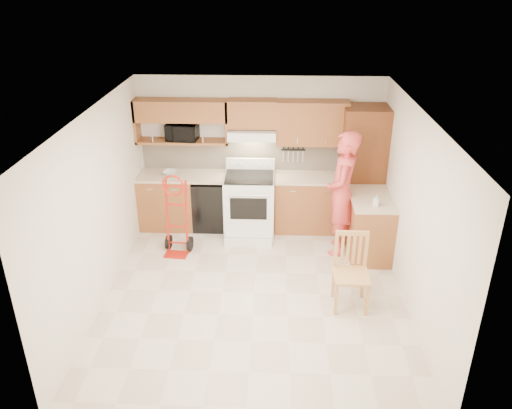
# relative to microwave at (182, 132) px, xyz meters

# --- Properties ---
(floor) EXTENTS (4.00, 4.50, 0.02)m
(floor) POSITION_rel_microwave_xyz_m (1.25, -2.08, -1.64)
(floor) COLOR #C4B49D
(floor) RESTS_ON ground
(ceiling) EXTENTS (4.00, 4.50, 0.02)m
(ceiling) POSITION_rel_microwave_xyz_m (1.25, -2.08, 0.88)
(ceiling) COLOR white
(ceiling) RESTS_ON ground
(wall_back) EXTENTS (4.00, 0.02, 2.50)m
(wall_back) POSITION_rel_microwave_xyz_m (1.25, 0.17, -0.38)
(wall_back) COLOR white
(wall_back) RESTS_ON ground
(wall_front) EXTENTS (4.00, 0.02, 2.50)m
(wall_front) POSITION_rel_microwave_xyz_m (1.25, -4.34, -0.38)
(wall_front) COLOR white
(wall_front) RESTS_ON ground
(wall_left) EXTENTS (0.02, 4.50, 2.50)m
(wall_left) POSITION_rel_microwave_xyz_m (-0.76, -2.08, -0.38)
(wall_left) COLOR white
(wall_left) RESTS_ON ground
(wall_right) EXTENTS (0.02, 4.50, 2.50)m
(wall_right) POSITION_rel_microwave_xyz_m (3.26, -2.08, -0.38)
(wall_right) COLOR white
(wall_right) RESTS_ON ground
(backsplash) EXTENTS (3.92, 0.03, 0.55)m
(backsplash) POSITION_rel_microwave_xyz_m (1.25, 0.15, -0.43)
(backsplash) COLOR beige
(backsplash) RESTS_ON wall_back
(lower_cab_left) EXTENTS (0.90, 0.60, 0.90)m
(lower_cab_left) POSITION_rel_microwave_xyz_m (-0.30, -0.14, -1.18)
(lower_cab_left) COLOR brown
(lower_cab_left) RESTS_ON ground
(dishwasher) EXTENTS (0.60, 0.60, 0.85)m
(dishwasher) POSITION_rel_microwave_xyz_m (0.45, -0.14, -1.20)
(dishwasher) COLOR black
(dishwasher) RESTS_ON ground
(lower_cab_right) EXTENTS (1.14, 0.60, 0.90)m
(lower_cab_right) POSITION_rel_microwave_xyz_m (2.08, -0.14, -1.18)
(lower_cab_right) COLOR brown
(lower_cab_right) RESTS_ON ground
(countertop_left) EXTENTS (1.50, 0.63, 0.04)m
(countertop_left) POSITION_rel_microwave_xyz_m (0.00, -0.13, -0.71)
(countertop_left) COLOR #BAA98B
(countertop_left) RESTS_ON lower_cab_left
(countertop_right) EXTENTS (1.14, 0.63, 0.04)m
(countertop_right) POSITION_rel_microwave_xyz_m (2.08, -0.13, -0.71)
(countertop_right) COLOR #BAA98B
(countertop_right) RESTS_ON lower_cab_right
(cab_return_right) EXTENTS (0.60, 1.00, 0.90)m
(cab_return_right) POSITION_rel_microwave_xyz_m (2.95, -0.94, -1.18)
(cab_return_right) COLOR brown
(cab_return_right) RESTS_ON ground
(countertop_return) EXTENTS (0.63, 1.00, 0.04)m
(countertop_return) POSITION_rel_microwave_xyz_m (2.95, -0.94, -0.71)
(countertop_return) COLOR #BAA98B
(countertop_return) RESTS_ON cab_return_right
(pantry_tall) EXTENTS (0.70, 0.60, 2.10)m
(pantry_tall) POSITION_rel_microwave_xyz_m (2.90, -0.14, -0.58)
(pantry_tall) COLOR #5F2E15
(pantry_tall) RESTS_ON ground
(upper_cab_left) EXTENTS (1.50, 0.33, 0.34)m
(upper_cab_left) POSITION_rel_microwave_xyz_m (0.00, 0.00, 0.35)
(upper_cab_left) COLOR brown
(upper_cab_left) RESTS_ON wall_back
(upper_shelf_mw) EXTENTS (1.50, 0.33, 0.04)m
(upper_shelf_mw) POSITION_rel_microwave_xyz_m (0.00, 0.00, -0.16)
(upper_shelf_mw) COLOR brown
(upper_shelf_mw) RESTS_ON wall_back
(upper_cab_center) EXTENTS (0.76, 0.33, 0.44)m
(upper_cab_center) POSITION_rel_microwave_xyz_m (1.13, 0.00, 0.31)
(upper_cab_center) COLOR brown
(upper_cab_center) RESTS_ON wall_back
(upper_cab_right) EXTENTS (1.14, 0.33, 0.70)m
(upper_cab_right) POSITION_rel_microwave_xyz_m (2.08, 0.00, 0.17)
(upper_cab_right) COLOR brown
(upper_cab_right) RESTS_ON wall_back
(range_hood) EXTENTS (0.76, 0.46, 0.14)m
(range_hood) POSITION_rel_microwave_xyz_m (1.13, -0.06, 0.00)
(range_hood) COLOR white
(range_hood) RESTS_ON wall_back
(knife_strip) EXTENTS (0.40, 0.05, 0.29)m
(knife_strip) POSITION_rel_microwave_xyz_m (1.80, 0.12, -0.39)
(knife_strip) COLOR black
(knife_strip) RESTS_ON backsplash
(microwave) EXTENTS (0.53, 0.39, 0.27)m
(microwave) POSITION_rel_microwave_xyz_m (0.00, 0.00, 0.00)
(microwave) COLOR black
(microwave) RESTS_ON upper_shelf_mw
(range) EXTENTS (0.80, 1.06, 1.18)m
(range) POSITION_rel_microwave_xyz_m (1.10, -0.37, -1.03)
(range) COLOR white
(range) RESTS_ON ground
(person) EXTENTS (0.58, 0.78, 1.93)m
(person) POSITION_rel_microwave_xyz_m (2.51, -0.87, -0.66)
(person) COLOR #D54040
(person) RESTS_ON ground
(hand_truck) EXTENTS (0.50, 0.47, 1.17)m
(hand_truck) POSITION_rel_microwave_xyz_m (0.01, -1.05, -1.04)
(hand_truck) COLOR red
(hand_truck) RESTS_ON ground
(dining_chair) EXTENTS (0.46, 0.50, 1.00)m
(dining_chair) POSITION_rel_microwave_xyz_m (2.50, -2.32, -1.13)
(dining_chair) COLOR #E39C61
(dining_chair) RESTS_ON ground
(soap_bottle) EXTENTS (0.10, 0.10, 0.17)m
(soap_bottle) POSITION_rel_microwave_xyz_m (2.95, -1.23, -0.60)
(soap_bottle) COLOR white
(soap_bottle) RESTS_ON countertop_return
(bowl) EXTENTS (0.29, 0.29, 0.06)m
(bowl) POSITION_rel_microwave_xyz_m (-0.22, -0.14, -0.66)
(bowl) COLOR white
(bowl) RESTS_ON countertop_left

